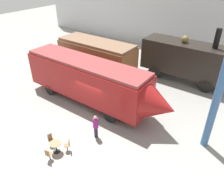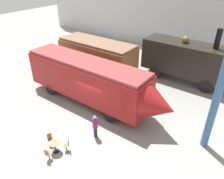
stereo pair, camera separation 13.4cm
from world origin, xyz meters
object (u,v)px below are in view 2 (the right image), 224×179
cafe_table_near (55,145)px  cafe_chair_0 (48,154)px  passenger_coach_wooden (97,55)px  streamlined_locomotive (94,81)px  visitor_person (95,126)px  steam_locomotive (187,58)px

cafe_table_near → cafe_chair_0: size_ratio=0.81×
passenger_coach_wooden → streamlined_locomotive: (3.27, -4.31, -0.03)m
cafe_chair_0 → visitor_person: visitor_person is taller
visitor_person → cafe_table_near: bearing=-114.1°
steam_locomotive → cafe_table_near: size_ratio=11.58×
passenger_coach_wooden → steam_locomotive: bearing=28.0°
steam_locomotive → visitor_person: bearing=-98.6°
streamlined_locomotive → cafe_chair_0: 6.55m
passenger_coach_wooden → cafe_table_near: size_ratio=11.11×
steam_locomotive → streamlined_locomotive: bearing=-117.3°
passenger_coach_wooden → cafe_table_near: 10.95m
steam_locomotive → cafe_chair_0: steam_locomotive is taller
streamlined_locomotive → visitor_person: 4.10m
steam_locomotive → cafe_chair_0: size_ratio=9.39×
streamlined_locomotive → cafe_table_near: streamlined_locomotive is taller
passenger_coach_wooden → streamlined_locomotive: size_ratio=0.61×
steam_locomotive → cafe_chair_0: (-2.64, -14.46, -1.74)m
steam_locomotive → streamlined_locomotive: (-4.29, -8.32, -0.17)m
steam_locomotive → visitor_person: 11.50m
cafe_table_near → cafe_chair_0: (0.17, -0.70, -0.00)m
visitor_person → cafe_chair_0: bearing=-106.4°
cafe_table_near → cafe_chair_0: 0.73m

